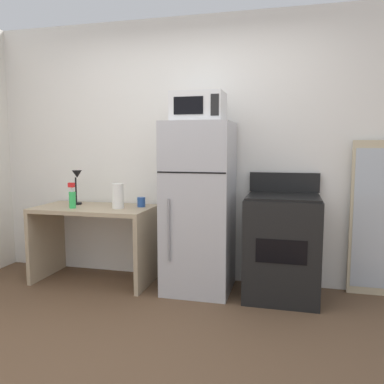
# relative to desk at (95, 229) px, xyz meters

# --- Properties ---
(ground_plane) EXTENTS (12.00, 12.00, 0.00)m
(ground_plane) POSITION_rel_desk_xyz_m (0.94, -1.32, -0.52)
(ground_plane) COLOR brown
(wall_back_white) EXTENTS (5.00, 0.10, 2.60)m
(wall_back_white) POSITION_rel_desk_xyz_m (0.94, 0.38, 0.78)
(wall_back_white) COLOR white
(wall_back_white) RESTS_ON ground
(desk) EXTENTS (1.16, 0.62, 0.75)m
(desk) POSITION_rel_desk_xyz_m (0.00, 0.00, 0.00)
(desk) COLOR tan
(desk) RESTS_ON ground
(desk_lamp) EXTENTS (0.14, 0.12, 0.35)m
(desk_lamp) POSITION_rel_desk_xyz_m (-0.24, 0.09, 0.47)
(desk_lamp) COLOR black
(desk_lamp) RESTS_ON desk
(coffee_mug) EXTENTS (0.08, 0.08, 0.09)m
(coffee_mug) POSITION_rel_desk_xyz_m (0.45, 0.12, 0.27)
(coffee_mug) COLOR #264C99
(coffee_mug) RESTS_ON desk
(spray_bottle) EXTENTS (0.06, 0.06, 0.25)m
(spray_bottle) POSITION_rel_desk_xyz_m (-0.16, -0.13, 0.33)
(spray_bottle) COLOR green
(spray_bottle) RESTS_ON desk
(paper_towel_roll) EXTENTS (0.11, 0.11, 0.24)m
(paper_towel_roll) POSITION_rel_desk_xyz_m (0.27, -0.03, 0.35)
(paper_towel_roll) COLOR white
(paper_towel_roll) RESTS_ON desk
(refrigerator) EXTENTS (0.61, 0.62, 1.56)m
(refrigerator) POSITION_rel_desk_xyz_m (1.07, 0.01, 0.26)
(refrigerator) COLOR #B7B7BC
(refrigerator) RESTS_ON ground
(microwave) EXTENTS (0.46, 0.35, 0.26)m
(microwave) POSITION_rel_desk_xyz_m (1.07, -0.01, 1.17)
(microwave) COLOR silver
(microwave) RESTS_ON refrigerator
(oven_range) EXTENTS (0.64, 0.61, 1.10)m
(oven_range) POSITION_rel_desk_xyz_m (1.82, 0.01, -0.06)
(oven_range) COLOR black
(oven_range) RESTS_ON ground
(leaning_mirror) EXTENTS (0.44, 0.03, 1.40)m
(leaning_mirror) POSITION_rel_desk_xyz_m (2.63, 0.27, 0.18)
(leaning_mirror) COLOR #C6B793
(leaning_mirror) RESTS_ON ground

